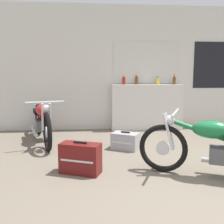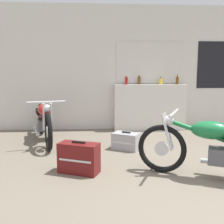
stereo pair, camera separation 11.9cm
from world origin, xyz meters
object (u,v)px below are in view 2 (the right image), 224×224
at_px(hard_case_darkred, 79,158).
at_px(bottle_left_center, 139,80).
at_px(hard_case_silver, 126,141).
at_px(motorcycle_green, 220,148).
at_px(bottle_right_center, 177,80).
at_px(motorcycle_red, 44,120).
at_px(bottle_center, 161,81).
at_px(bottle_leftmost, 126,80).

bearing_deg(hard_case_darkred, bottle_left_center, 65.05).
bearing_deg(hard_case_silver, motorcycle_green, -54.73).
bearing_deg(hard_case_darkred, motorcycle_green, -11.33).
height_order(bottle_right_center, motorcycle_red, bottle_right_center).
distance_m(bottle_right_center, hard_case_silver, 2.26).
bearing_deg(motorcycle_green, hard_case_silver, 125.27).
relative_size(bottle_center, motorcycle_red, 0.09).
height_order(bottle_center, bottle_right_center, bottle_right_center).
bearing_deg(bottle_left_center, motorcycle_green, -80.49).
bearing_deg(bottle_leftmost, bottle_left_center, 12.48).
bearing_deg(hard_case_darkred, hard_case_silver, 54.35).
xyz_separation_m(bottle_right_center, motorcycle_red, (-2.84, -0.87, -0.73)).
distance_m(bottle_right_center, motorcycle_green, 3.01).
bearing_deg(motorcycle_red, bottle_leftmost, 27.24).
xyz_separation_m(bottle_center, hard_case_darkred, (-1.71, -2.60, -0.91)).
bearing_deg(motorcycle_green, bottle_leftmost, 105.38).
xyz_separation_m(bottle_right_center, motorcycle_green, (-0.37, -2.89, -0.73)).
distance_m(bottle_leftmost, hard_case_darkred, 2.86).
bearing_deg(motorcycle_green, motorcycle_red, 140.67).
relative_size(bottle_center, hard_case_silver, 0.32).
xyz_separation_m(bottle_leftmost, bottle_right_center, (1.16, 0.01, 0.00)).
distance_m(motorcycle_green, motorcycle_red, 3.19).
relative_size(bottle_leftmost, bottle_left_center, 0.96).
relative_size(bottle_left_center, hard_case_darkred, 0.40).
height_order(bottle_left_center, motorcycle_green, bottle_left_center).
distance_m(bottle_right_center, hard_case_darkred, 3.42).
bearing_deg(bottle_center, motorcycle_red, -159.50).
bearing_deg(bottle_leftmost, bottle_center, 4.37).
relative_size(bottle_leftmost, hard_case_darkred, 0.39).
relative_size(bottle_leftmost, bottle_right_center, 0.99).
bearing_deg(bottle_right_center, motorcycle_green, -97.22).
height_order(motorcycle_red, hard_case_darkred, motorcycle_red).
distance_m(bottle_leftmost, motorcycle_red, 2.02).
relative_size(bottle_left_center, motorcycle_red, 0.12).
xyz_separation_m(bottle_left_center, hard_case_darkred, (-1.21, -2.61, -0.94)).
relative_size(bottle_leftmost, motorcycle_green, 0.12).
bearing_deg(motorcycle_green, bottle_center, 90.00).
height_order(bottle_right_center, hard_case_darkred, bottle_right_center).
xyz_separation_m(motorcycle_red, hard_case_darkred, (0.76, -1.68, -0.21)).
bearing_deg(bottle_center, bottle_leftmost, -175.63).
xyz_separation_m(bottle_left_center, bottle_center, (0.49, -0.01, -0.03)).
bearing_deg(bottle_right_center, hard_case_silver, -131.32).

